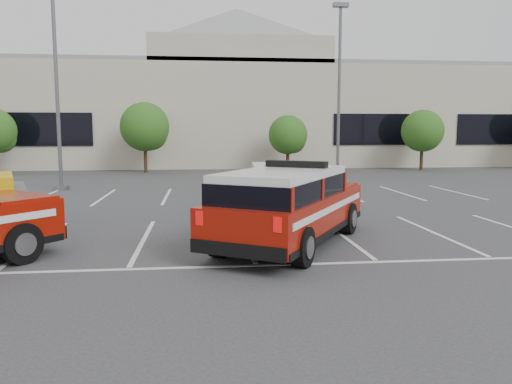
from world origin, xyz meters
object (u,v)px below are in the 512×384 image
Objects in this scene: white_pickup at (280,196)px; convention_building at (216,110)px; tree_mid_right at (289,136)px; fire_chief_suv at (289,211)px; light_pole_left at (57,82)px; light_pole_mid at (339,92)px; tree_mid_left at (146,129)px; tree_right at (423,132)px.

convention_building is at bearing 95.80° from white_pickup.
tree_mid_right is 23.44m from fire_chief_suv.
convention_building reaches higher than tree_mid_right.
fire_chief_suv is (9.04, -12.98, -4.32)m from light_pole_left.
convention_building is 15.04× the size of tree_mid_right.
light_pole_mid reaches higher than white_pickup.
tree_mid_right is 19.37m from white_pickup.
tree_mid_right is 0.68× the size of white_pickup.
light_pole_left is 1.74× the size of white_pickup.
tree_mid_right reaches higher than white_pickup.
fire_chief_suv is at bearing -75.52° from tree_mid_left.
tree_right is 0.43× the size of light_pole_left.
tree_mid_left is at bearing 180.00° from tree_right.
light_pole_mid reaches higher than tree_right.
light_pole_left reaches higher than tree_mid_left.
light_pole_left is at bearing -156.49° from tree_right.
light_pole_mid is at bearing -143.23° from tree_right.
tree_right is 0.75× the size of white_pickup.
tree_right reaches higher than fire_chief_suv.
fire_chief_suv is at bearing -88.51° from convention_building.
light_pole_mid is at bearing 14.93° from light_pole_left.
tree_right is at bearing 57.51° from white_pickup.
light_pole_left is at bearing 140.03° from white_pickup.
tree_right is 0.70× the size of fire_chief_suv.
light_pole_left is at bearing -107.10° from tree_mid_left.
light_pole_mid is (11.91, -6.05, 2.14)m from tree_mid_left.
white_pickup is at bearing -43.25° from light_pole_left.
light_pole_mid is (-8.09, -6.05, 2.41)m from tree_right.
convention_building is at bearing 67.61° from light_pole_left.
tree_mid_left is 20.00m from tree_right.
tree_right is at bearing 36.77° from light_pole_mid.
convention_building is 17.27m from light_pole_mid.
tree_mid_left is at bearing 111.84° from white_pickup.
light_pole_left is 1.63× the size of fire_chief_suv.
tree_mid_left is 13.53m from light_pole_mid.
fire_chief_suv is 1.07× the size of white_pickup.
tree_mid_right is at bearing 111.07° from fire_chief_suv.
tree_mid_right is at bearing -63.43° from convention_building.
tree_mid_right is 10.00m from tree_right.
tree_mid_right is 0.39× the size of light_pole_left.
convention_building is 29.06m from white_pickup.
white_pickup is at bearing -125.77° from tree_right.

